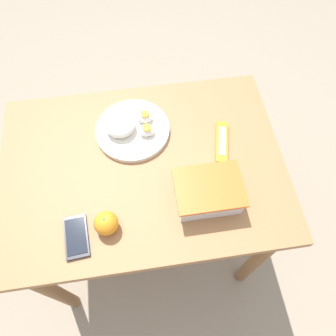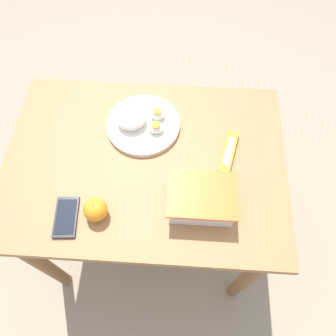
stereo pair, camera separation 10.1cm
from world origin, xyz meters
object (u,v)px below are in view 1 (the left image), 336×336
at_px(candy_bar, 222,142).
at_px(rice_plate, 130,128).
at_px(food_container, 208,193).
at_px(orange_fruit, 106,223).
at_px(cell_phone, 76,237).

bearing_deg(candy_bar, rice_plate, -17.63).
bearing_deg(rice_plate, food_container, 126.74).
relative_size(food_container, rice_plate, 0.79).
bearing_deg(orange_fruit, cell_phone, 10.26).
xyz_separation_m(orange_fruit, rice_plate, (-0.10, -0.33, -0.01)).
distance_m(food_container, orange_fruit, 0.31).
height_order(orange_fruit, rice_plate, orange_fruit).
bearing_deg(orange_fruit, rice_plate, -106.55).
height_order(rice_plate, cell_phone, rice_plate).
xyz_separation_m(orange_fruit, cell_phone, (0.09, 0.02, -0.03)).
distance_m(food_container, candy_bar, 0.20).
distance_m(food_container, rice_plate, 0.35).
height_order(food_container, rice_plate, food_container).
distance_m(orange_fruit, rice_plate, 0.34).
bearing_deg(cell_phone, rice_plate, -118.66).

